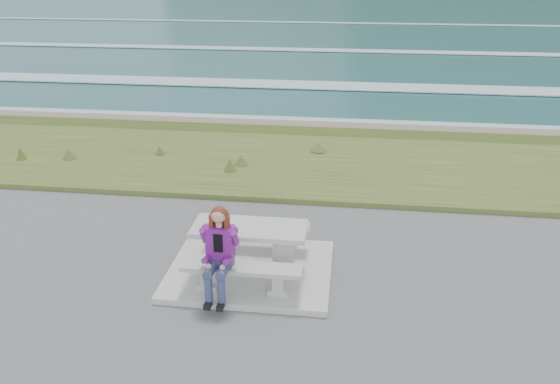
{
  "coord_description": "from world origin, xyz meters",
  "views": [
    {
      "loc": [
        1.44,
        -7.5,
        4.75
      ],
      "look_at": [
        0.33,
        1.2,
        0.94
      ],
      "focal_mm": 35.0,
      "sensor_mm": 36.0,
      "label": 1
    }
  ],
  "objects_px": {
    "picnic_table": "(250,236)",
    "seated_woman": "(219,266)",
    "bench_seaward": "(257,229)",
    "bench_landward": "(242,272)"
  },
  "relations": [
    {
      "from": "picnic_table",
      "to": "bench_seaward",
      "type": "bearing_deg",
      "value": 90.0
    },
    {
      "from": "picnic_table",
      "to": "bench_landward",
      "type": "xyz_separation_m",
      "value": [
        0.0,
        -0.7,
        -0.23
      ]
    },
    {
      "from": "bench_landward",
      "to": "bench_seaward",
      "type": "xyz_separation_m",
      "value": [
        0.0,
        1.4,
        0.0
      ]
    },
    {
      "from": "picnic_table",
      "to": "bench_seaward",
      "type": "height_order",
      "value": "picnic_table"
    },
    {
      "from": "bench_seaward",
      "to": "seated_woman",
      "type": "relative_size",
      "value": 1.3
    },
    {
      "from": "picnic_table",
      "to": "seated_woman",
      "type": "xyz_separation_m",
      "value": [
        -0.31,
        -0.83,
        -0.07
      ]
    },
    {
      "from": "seated_woman",
      "to": "bench_landward",
      "type": "bearing_deg",
      "value": 25.01
    },
    {
      "from": "seated_woman",
      "to": "picnic_table",
      "type": "bearing_deg",
      "value": 71.51
    },
    {
      "from": "picnic_table",
      "to": "seated_woman",
      "type": "relative_size",
      "value": 1.3
    },
    {
      "from": "bench_landward",
      "to": "picnic_table",
      "type": "bearing_deg",
      "value": 90.0
    }
  ]
}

